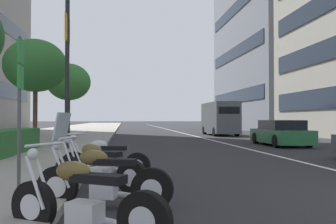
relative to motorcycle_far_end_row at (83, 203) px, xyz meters
The scene contains 13 objects.
sidewalk_right_plaza 30.81m from the motorcycle_far_end_row, ahead, with size 160.00×9.52×0.15m, color gray.
lane_centre_stripe 35.90m from the motorcycle_far_end_row, ahead, with size 110.00×0.16×0.01m, color silver.
motorcycle_far_end_row is the anchor object (origin of this frame).
motorcycle_by_sign_pole 1.41m from the motorcycle_far_end_row, ahead, with size 0.82×2.11×1.48m.
motorcycle_nearest_camera 2.86m from the motorcycle_far_end_row, ahead, with size 1.37×1.86×1.09m.
motorcycle_under_tarp 4.33m from the motorcycle_far_end_row, ahead, with size 0.82×2.10×1.08m.
car_lead_in_lane 16.07m from the motorcycle_far_end_row, 32.11° to the right, with size 4.45×1.94×1.32m.
delivery_van_ahead 26.73m from the motorcycle_far_end_row, 18.49° to the right, with size 5.64×2.08×2.75m.
parking_sign_by_curb 2.88m from the motorcycle_far_end_row, 31.28° to the left, with size 0.32×0.06×2.64m.
street_lamp_with_banners 12.08m from the motorcycle_far_end_row, ahead, with size 1.26×2.39×7.79m.
clipped_hedge_bed 10.20m from the motorcycle_far_end_row, 21.52° to the left, with size 5.03×1.10×0.84m, color #28602D.
street_tree_mid_sidewalk 15.32m from the motorcycle_far_end_row, 15.39° to the left, with size 3.09×3.09×5.21m.
street_tree_far_plaza 23.46m from the motorcycle_far_end_row, ahead, with size 3.18×3.18×5.31m.
Camera 1 is at (-4.60, 5.64, 1.38)m, focal length 38.45 mm.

